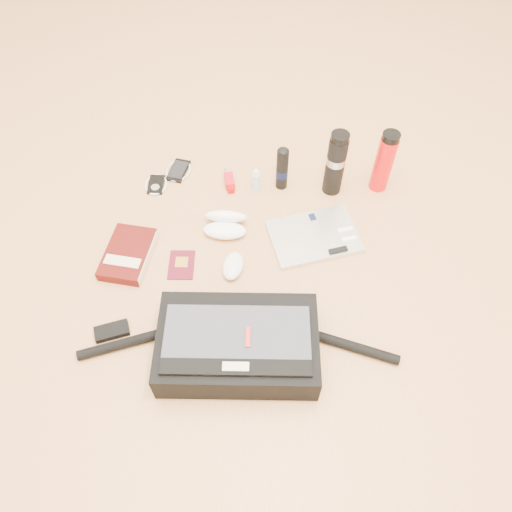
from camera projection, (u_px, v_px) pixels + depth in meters
The scene contains 14 objects.
ground at pixel (247, 283), 1.65m from camera, with size 4.00×4.00×0.00m, color tan.
messenger_bag at pixel (237, 345), 1.46m from camera, with size 0.97×0.31×0.13m.
laptop at pixel (315, 236), 1.75m from camera, with size 0.35×0.30×0.03m.
book at pixel (128, 254), 1.70m from camera, with size 0.17×0.24×0.04m.
passport at pixel (181, 265), 1.69m from camera, with size 0.09×0.12×0.01m.
mouse at pixel (233, 266), 1.67m from camera, with size 0.08×0.12×0.04m.
sunglasses_case at pixel (225, 224), 1.76m from camera, with size 0.15×0.13×0.09m.
ipod at pixel (156, 185), 1.91m from camera, with size 0.09×0.10×0.01m.
phone at pixel (178, 170), 1.95m from camera, with size 0.11×0.13×0.01m.
inhaler at pixel (229, 180), 1.91m from camera, with size 0.05×0.12×0.03m.
spray_bottle at pixel (256, 181), 1.86m from camera, with size 0.04×0.04×0.11m.
aerosol_can at pixel (282, 168), 1.83m from camera, with size 0.06×0.06×0.19m.
thermos_black at pixel (336, 163), 1.79m from camera, with size 0.09×0.09×0.27m.
thermos_red at pixel (384, 162), 1.80m from camera, with size 0.09×0.09×0.26m.
Camera 1 is at (0.08, -0.88, 1.40)m, focal length 35.00 mm.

